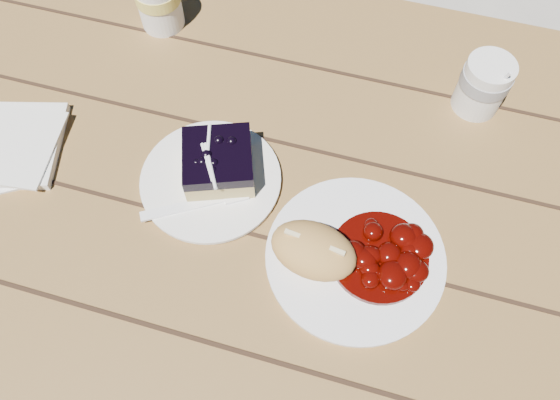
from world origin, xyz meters
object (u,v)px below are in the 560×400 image
(coffee_cup, at_px, (483,85))
(second_cup, at_px, (159,2))
(picnic_table, at_px, (342,251))
(main_plate, at_px, (355,258))
(bread_roll, at_px, (313,250))
(blueberry_cake, at_px, (218,162))
(dessert_plate, at_px, (211,180))

(coffee_cup, bearing_deg, second_cup, 176.68)
(picnic_table, height_order, main_plate, main_plate)
(bread_roll, relative_size, blueberry_cake, 0.93)
(second_cup, bearing_deg, bread_roll, -45.43)
(bread_roll, height_order, blueberry_cake, bread_roll)
(main_plate, xyz_separation_m, bread_roll, (-0.05, -0.02, 0.04))
(picnic_table, height_order, second_cup, second_cup)
(dessert_plate, distance_m, second_cup, 0.34)
(dessert_plate, bearing_deg, blueberry_cake, 56.31)
(main_plate, height_order, second_cup, second_cup)
(main_plate, bearing_deg, picnic_table, 103.11)
(main_plate, height_order, coffee_cup, coffee_cup)
(bread_roll, distance_m, second_cup, 0.51)
(picnic_table, xyz_separation_m, main_plate, (0.02, -0.08, 0.17))
(main_plate, height_order, dessert_plate, main_plate)
(main_plate, distance_m, blueberry_cake, 0.24)
(picnic_table, relative_size, blueberry_cake, 16.02)
(picnic_table, relative_size, second_cup, 21.81)
(main_plate, xyz_separation_m, coffee_cup, (0.13, 0.31, 0.04))
(main_plate, distance_m, coffee_cup, 0.34)
(bread_roll, distance_m, blueberry_cake, 0.19)
(bread_roll, xyz_separation_m, coffee_cup, (0.18, 0.33, 0.00))
(main_plate, xyz_separation_m, second_cup, (-0.42, 0.35, 0.04))
(picnic_table, bearing_deg, main_plate, -76.89)
(picnic_table, xyz_separation_m, dessert_plate, (-0.21, -0.02, 0.17))
(coffee_cup, bearing_deg, bread_roll, -118.61)
(picnic_table, bearing_deg, bread_roll, -110.21)
(dessert_plate, xyz_separation_m, coffee_cup, (0.36, 0.25, 0.04))
(dessert_plate, bearing_deg, picnic_table, 4.19)
(picnic_table, height_order, coffee_cup, coffee_cup)
(picnic_table, height_order, dessert_plate, dessert_plate)
(bread_roll, relative_size, second_cup, 1.26)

